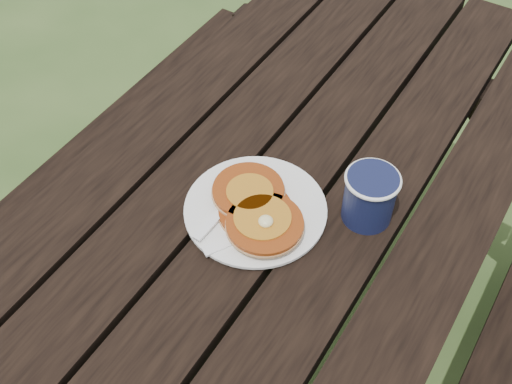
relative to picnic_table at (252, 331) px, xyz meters
The scene contains 6 objects.
picnic_table is the anchor object (origin of this frame).
plate 0.39m from the picnic_table, 104.95° to the left, with size 0.25×0.25×0.01m, color white.
pancake_stack 0.41m from the picnic_table, 86.08° to the left, with size 0.20×0.18×0.04m.
knife 0.40m from the picnic_table, 55.14° to the right, with size 0.02×0.18×0.01m, color white.
fork 0.41m from the picnic_table, 147.92° to the right, with size 0.03×0.16×0.01m, color white, non-canonical shape.
coffee_cup 0.49m from the picnic_table, 37.79° to the left, with size 0.10×0.10×0.10m.
Camera 1 is at (0.37, -0.58, 1.64)m, focal length 45.00 mm.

